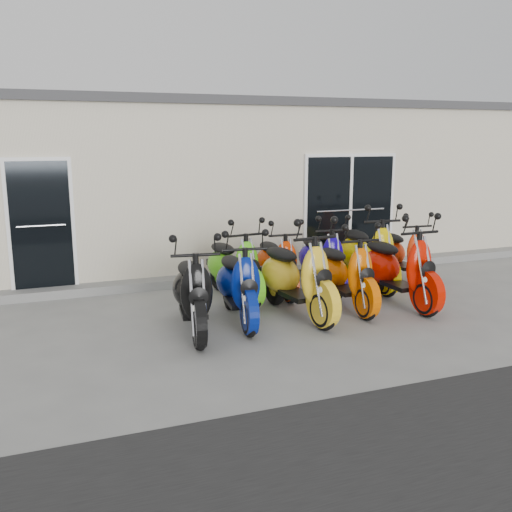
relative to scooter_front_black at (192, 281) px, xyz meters
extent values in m
plane|color=gray|center=(1.35, 0.54, -0.73)|extent=(80.00, 80.00, 0.00)
cube|color=beige|center=(1.35, 5.74, 0.87)|extent=(14.00, 6.00, 3.20)
cube|color=#3F3F42|center=(1.35, 5.74, 2.55)|extent=(14.20, 6.20, 0.16)
cube|color=gray|center=(1.35, 2.56, -0.65)|extent=(14.00, 0.40, 0.15)
cube|color=black|center=(-1.85, 2.71, 0.53)|extent=(1.07, 0.08, 2.22)
cube|color=black|center=(3.95, 2.71, 0.53)|extent=(2.02, 0.08, 2.22)
camera|label=1|loc=(-1.84, -7.25, 1.89)|focal=40.00mm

